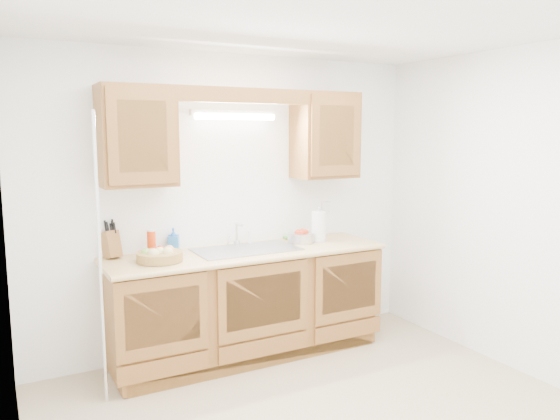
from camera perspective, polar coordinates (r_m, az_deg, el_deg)
room at (r=3.37m, az=5.02°, el=-2.22°), size 3.52×3.50×2.50m
base_cabinets at (r=4.59m, az=-3.43°, el=-9.81°), size 2.20×0.60×0.86m
countertop at (r=4.46m, az=-3.40°, el=-4.49°), size 2.30×0.63×0.04m
upper_cabinet_left at (r=4.23m, az=-14.74°, el=7.47°), size 0.55×0.33×0.75m
upper_cabinet_right at (r=4.89m, az=4.71°, el=7.76°), size 0.55×0.33×0.75m
valance at (r=4.37m, az=-3.57°, el=11.87°), size 2.20×0.05×0.12m
fluorescent_fixture at (r=4.57m, az=-4.75°, el=9.89°), size 0.76×0.08×0.08m
sink at (r=4.50m, az=-3.50°, el=-5.08°), size 0.84×0.46×0.36m
wire_shelf_pole at (r=3.86m, az=-18.27°, el=-5.08°), size 0.03×0.03×2.00m
outlet_plate at (r=5.13m, az=4.80°, el=0.22°), size 0.08×0.01×0.12m
fruit_basket at (r=4.17m, az=-12.49°, el=-4.62°), size 0.37×0.37×0.11m
knife_block at (r=4.37m, az=-17.23°, el=-3.40°), size 0.14×0.19×0.30m
orange_canister at (r=4.38m, az=-13.29°, el=-3.31°), size 0.08×0.08×0.20m
soap_bottle at (r=4.49m, az=-11.07°, el=-3.06°), size 0.11×0.12×0.19m
sponge at (r=4.92m, az=1.08°, el=-2.94°), size 0.12×0.08×0.02m
paper_towel at (r=4.81m, az=4.05°, el=-1.74°), size 0.16×0.16×0.31m
apple_bowl at (r=4.75m, az=2.20°, el=-2.82°), size 0.26×0.26×0.12m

